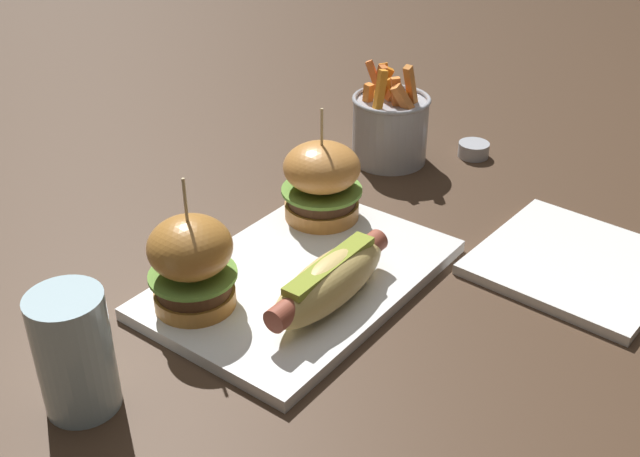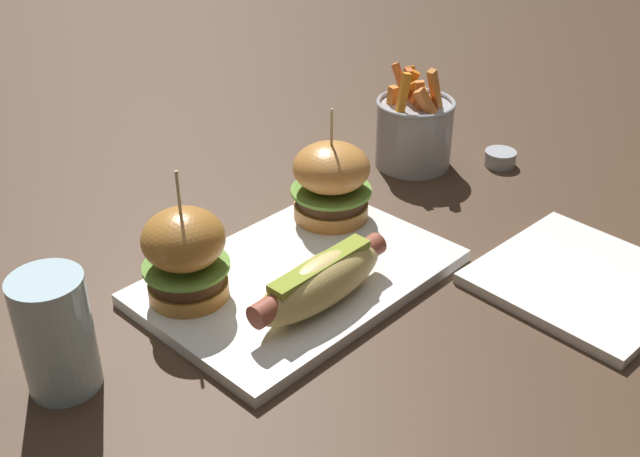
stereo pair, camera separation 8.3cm
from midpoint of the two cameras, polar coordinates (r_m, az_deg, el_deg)
name	(u,v)px [view 1 (the left image)]	position (r m, az deg, el deg)	size (l,w,h in m)	color
ground_plane	(302,283)	(0.84, -4.20, -4.17)	(3.00, 3.00, 0.00)	#422D1E
platter_main	(302,278)	(0.84, -4.22, -3.78)	(0.33, 0.22, 0.01)	white
hot_dog	(330,280)	(0.77, -2.35, -3.95)	(0.18, 0.06, 0.05)	tan
slider_left	(192,263)	(0.77, -12.56, -2.59)	(0.09, 0.09, 0.14)	#B47531
slider_right	(322,181)	(0.91, -2.48, 3.49)	(0.10, 0.10, 0.14)	#CA843E
fries_bucket	(390,126)	(1.09, 3.02, 7.53)	(0.11, 0.11, 0.15)	#A8AAB2
sauce_ramekin	(476,150)	(1.12, 9.41, 5.72)	(0.04, 0.04, 0.02)	#A8AAB2
side_plate	(575,263)	(0.89, 15.91, -2.58)	(0.20, 0.20, 0.01)	white
water_glass	(74,353)	(0.70, -21.07, -8.73)	(0.07, 0.07, 0.12)	silver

